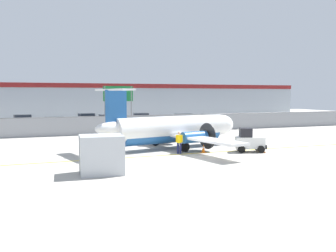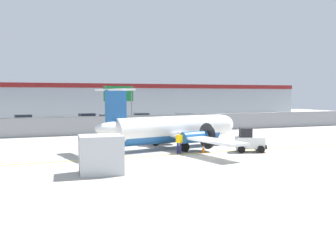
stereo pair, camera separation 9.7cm
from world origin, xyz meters
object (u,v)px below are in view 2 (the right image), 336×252
Objects in this scene: parked_car_3 at (86,119)px; parked_car_1 at (22,120)px; traffic_cone_near_left at (140,142)px; parked_car_2 at (57,123)px; baggage_tug at (249,141)px; parked_car_5 at (142,118)px; parked_car_4 at (109,120)px; traffic_cone_near_right at (96,147)px; commuter_airplane at (175,129)px; parked_car_7 at (211,119)px; parked_car_6 at (183,119)px; highway_sign at (119,97)px; ground_crew_worker at (179,142)px; cargo_container at (101,154)px; traffic_cone_far_left at (263,148)px; traffic_cone_far_right at (203,149)px.

parked_car_1 is at bearing -3.76° from parked_car_3.
parked_car_2 reaches higher than traffic_cone_near_left.
baggage_tug reaches higher than parked_car_1.
parked_car_5 is at bearing 14.40° from parked_car_2.
parked_car_1 and parked_car_4 have the same top height.
traffic_cone_near_right is 26.91m from parked_car_3.
traffic_cone_near_left is at bearing 115.63° from commuter_airplane.
parked_car_7 is at bearing 42.99° from commuter_airplane.
parked_car_3 is 1.01× the size of parked_car_6.
commuter_airplane is 3.64× the size of parked_car_3.
parked_car_3 reaches higher than traffic_cone_near_right.
parked_car_6 is 13.31m from highway_sign.
traffic_cone_near_left is (-1.32, 5.84, -0.64)m from ground_crew_worker.
ground_crew_worker is at bearing -85.94° from parked_car_4.
parked_car_4 is (7.05, 30.68, -0.21)m from cargo_container.
highway_sign is (10.80, -11.97, 3.24)m from parked_car_1.
traffic_cone_far_left is 0.15× the size of parked_car_5.
highway_sign is (6.58, 22.73, 3.04)m from cargo_container.
parked_car_4 is 6.04m from parked_car_5.
parked_car_6 reaches higher than traffic_cone_far_right.
highway_sign is (-5.85, 18.85, 3.28)m from baggage_tug.
parked_car_2 and parked_car_4 have the same top height.
parked_car_1 is 1.01× the size of parked_car_6.
parked_car_4 is 1.00× the size of parked_car_6.
commuter_airplane is at bearing -83.82° from parked_car_4.
ground_crew_worker is at bearing 104.02° from parked_car_1.
traffic_cone_far_left is at bearing -14.52° from baggage_tug.
parked_car_4 is at bearing 174.89° from parked_car_7.
parked_car_3 is at bearing 92.03° from traffic_cone_near_left.
highway_sign is at bearing -155.14° from parked_car_7.
highway_sign reaches higher than parked_car_6.
traffic_cone_far_left is at bearing 97.56° from parked_car_3.
baggage_tug reaches higher than parked_car_5.
traffic_cone_far_right is 18.48m from highway_sign.
ground_crew_worker is 0.39× the size of parked_car_3.
parked_car_3 is at bearing 97.89° from traffic_cone_far_right.
ground_crew_worker is 30.49m from parked_car_3.
parked_car_2 is at bearing 113.99° from parked_car_1.
traffic_cone_far_left is (13.26, 3.26, -0.79)m from cargo_container.
parked_car_3 reaches higher than traffic_cone_near_left.
traffic_cone_far_right is at bearing -81.23° from commuter_airplane.
cargo_container is 13.67m from traffic_cone_far_left.
traffic_cone_far_right is at bearing 33.45° from cargo_container.
commuter_airplane is 2.91× the size of highway_sign.
commuter_airplane is at bearing 107.64° from parked_car_1.
cargo_container is 35.06m from parked_car_7.
traffic_cone_far_left is (11.96, -5.33, 0.00)m from traffic_cone_near_right.
traffic_cone_near_left is 12.67m from highway_sign.
traffic_cone_near_left and traffic_cone_far_left have the same top height.
ground_crew_worker reaches higher than traffic_cone_near_right.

